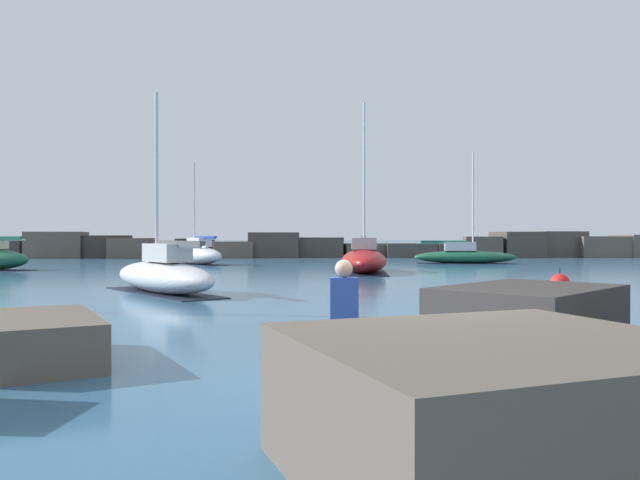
{
  "coord_description": "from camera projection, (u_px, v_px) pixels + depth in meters",
  "views": [
    {
      "loc": [
        -1.08,
        -8.37,
        2.04
      ],
      "look_at": [
        0.03,
        19.8,
        1.85
      ],
      "focal_mm": 35.0,
      "sensor_mm": 36.0,
      "label": 1
    }
  ],
  "objects": [
    {
      "name": "ground_plane",
      "position": [
        375.0,
        387.0,
        8.42
      ],
      "size": [
        600.0,
        600.0,
        0.0
      ],
      "primitive_type": "plane",
      "color": "#336084"
    },
    {
      "name": "person_on_rocks",
      "position": [
        344.0,
        319.0,
        7.97
      ],
      "size": [
        0.36,
        0.23,
        1.74
      ],
      "color": "#282833",
      "rests_on": "ground"
    },
    {
      "name": "sailboat_moored_4",
      "position": [
        364.0,
        259.0,
        34.73
      ],
      "size": [
        3.09,
        7.61,
        9.36
      ],
      "color": "maroon",
      "rests_on": "ground"
    },
    {
      "name": "sailboat_moored_2",
      "position": [
        464.0,
        256.0,
        45.95
      ],
      "size": [
        7.65,
        2.98,
        8.25
      ],
      "color": "#195138",
      "rests_on": "ground"
    },
    {
      "name": "mooring_buoy_orange_near",
      "position": [
        560.0,
        283.0,
        22.18
      ],
      "size": [
        0.7,
        0.7,
        0.9
      ],
      "color": "red",
      "rests_on": "ground"
    },
    {
      "name": "sailboat_moored_1",
      "position": [
        197.0,
        254.0,
        44.4
      ],
      "size": [
        5.09,
        5.67,
        7.32
      ],
      "color": "white",
      "rests_on": "ground"
    },
    {
      "name": "breakwater_jetty",
      "position": [
        327.0,
        247.0,
        59.56
      ],
      "size": [
        69.39,
        6.93,
        2.47
      ],
      "color": "#4C443D",
      "rests_on": "ground"
    },
    {
      "name": "sailboat_moored_0",
      "position": [
        163.0,
        275.0,
        22.26
      ],
      "size": [
        5.54,
        6.67,
        7.27
      ],
      "color": "silver",
      "rests_on": "ground"
    },
    {
      "name": "open_sea_beyond",
      "position": [
        301.0,
        246.0,
        119.55
      ],
      "size": [
        400.0,
        116.0,
        0.01
      ],
      "color": "#235175",
      "rests_on": "ground"
    },
    {
      "name": "foreground_rocks",
      "position": [
        485.0,
        359.0,
        7.79
      ],
      "size": [
        18.48,
        9.72,
        1.43
      ],
      "color": "#423D38",
      "rests_on": "ground"
    }
  ]
}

